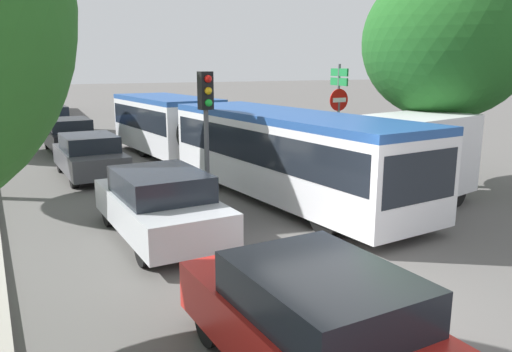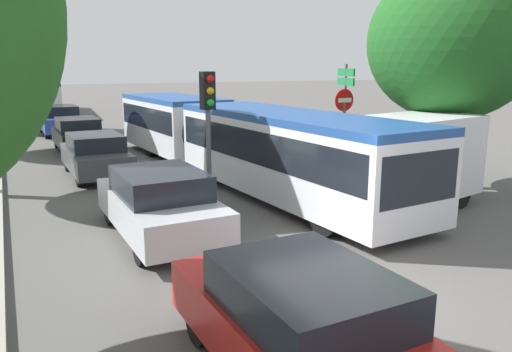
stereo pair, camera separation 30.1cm
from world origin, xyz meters
name	(u,v)px [view 1 (the left image)]	position (x,y,z in m)	size (l,w,h in m)	color
ground_plane	(361,299)	(0.00, 0.00, 0.00)	(200.00, 200.00, 0.00)	#565451
articulated_bus	(225,135)	(1.90, 9.00, 1.35)	(3.43, 15.85, 2.34)	silver
city_bus_rear	(29,95)	(-1.84, 35.62, 1.38)	(3.29, 11.28, 2.39)	silver
queued_car_red	(317,325)	(-1.80, -1.36, 0.71)	(1.75, 4.04, 1.40)	#B21E19
queued_car_silver	(160,204)	(-1.83, 4.21, 0.73)	(1.81, 4.17, 1.44)	#B7BABF
queued_car_graphite	(90,156)	(-2.01, 10.96, 0.70)	(1.75, 4.02, 1.39)	#47474C
queued_car_black	(69,135)	(-1.84, 16.40, 0.71)	(1.77, 4.06, 1.41)	black
queued_car_blue	(49,120)	(-1.98, 22.37, 0.77)	(1.91, 4.38, 1.52)	#284799
white_van	(396,161)	(3.99, 3.52, 1.24)	(5.28, 2.88, 2.31)	silver
traffic_light	(206,110)	(-0.13, 5.69, 2.50)	(0.34, 0.37, 3.40)	#56595E
no_entry_sign	(338,119)	(5.13, 7.35, 1.88)	(0.70, 0.08, 2.82)	#56595E
direction_sign_post	(339,93)	(6.81, 9.55, 2.55)	(0.36, 1.38, 3.60)	#56595E
tree_right_near	(445,46)	(6.93, 4.86, 4.08)	(4.74, 4.74, 6.41)	#51381E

